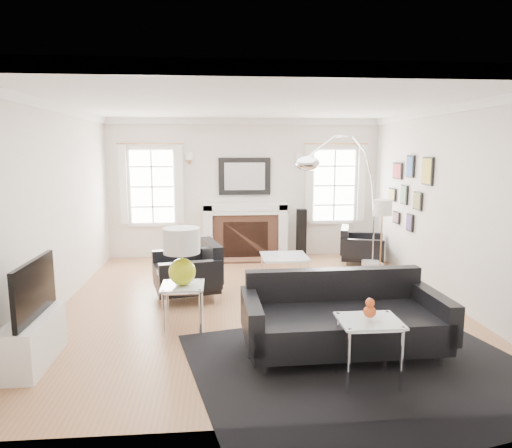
{
  "coord_description": "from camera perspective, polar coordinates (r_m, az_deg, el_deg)",
  "views": [
    {
      "loc": [
        -0.55,
        -6.29,
        2.17
      ],
      "look_at": [
        0.01,
        0.3,
        1.1
      ],
      "focal_mm": 32.0,
      "sensor_mm": 36.0,
      "label": 1
    }
  ],
  "objects": [
    {
      "name": "floor",
      "position": [
        6.67,
        0.16,
        -9.78
      ],
      "size": [
        6.0,
        6.0,
        0.0
      ],
      "primitive_type": "plane",
      "color": "#9D6B42",
      "rests_on": "ground"
    },
    {
      "name": "back_wall",
      "position": [
        9.34,
        -1.44,
        4.47
      ],
      "size": [
        5.5,
        0.04,
        2.8
      ],
      "primitive_type": "cube",
      "color": "silver",
      "rests_on": "floor"
    },
    {
      "name": "front_wall",
      "position": [
        3.42,
        4.55,
        -3.88
      ],
      "size": [
        5.5,
        0.04,
        2.8
      ],
      "primitive_type": "cube",
      "color": "silver",
      "rests_on": "floor"
    },
    {
      "name": "left_wall",
      "position": [
        6.71,
        -23.96,
        1.8
      ],
      "size": [
        0.04,
        6.0,
        2.8
      ],
      "primitive_type": "cube",
      "color": "silver",
      "rests_on": "floor"
    },
    {
      "name": "right_wall",
      "position": [
        7.14,
        22.74,
        2.29
      ],
      "size": [
        0.04,
        6.0,
        2.8
      ],
      "primitive_type": "cube",
      "color": "silver",
      "rests_on": "floor"
    },
    {
      "name": "ceiling",
      "position": [
        6.34,
        0.17,
        14.89
      ],
      "size": [
        5.5,
        6.0,
        0.02
      ],
      "primitive_type": "cube",
      "color": "white",
      "rests_on": "back_wall"
    },
    {
      "name": "crown_molding",
      "position": [
        6.34,
        0.17,
        14.35
      ],
      "size": [
        5.5,
        6.0,
        0.12
      ],
      "primitive_type": "cube",
      "color": "white",
      "rests_on": "back_wall"
    },
    {
      "name": "fireplace",
      "position": [
        9.24,
        -1.34,
        -0.95
      ],
      "size": [
        1.7,
        0.69,
        1.11
      ],
      "color": "white",
      "rests_on": "floor"
    },
    {
      "name": "mantel_mirror",
      "position": [
        9.27,
        -1.43,
        5.98
      ],
      "size": [
        1.05,
        0.07,
        0.75
      ],
      "color": "black",
      "rests_on": "back_wall"
    },
    {
      "name": "window_left",
      "position": [
        9.35,
        -12.85,
        4.61
      ],
      "size": [
        1.24,
        0.15,
        1.62
      ],
      "color": "white",
      "rests_on": "back_wall"
    },
    {
      "name": "window_right",
      "position": [
        9.57,
        9.74,
        4.81
      ],
      "size": [
        1.24,
        0.15,
        1.62
      ],
      "color": "white",
      "rests_on": "back_wall"
    },
    {
      "name": "gallery_wall",
      "position": [
        8.28,
        18.48,
        4.31
      ],
      "size": [
        0.04,
        1.73,
        1.29
      ],
      "color": "black",
      "rests_on": "right_wall"
    },
    {
      "name": "tv_unit",
      "position": [
        5.29,
        -26.05,
        -12.16
      ],
      "size": [
        0.35,
        1.0,
        1.09
      ],
      "color": "white",
      "rests_on": "floor"
    },
    {
      "name": "area_rug",
      "position": [
        4.92,
        13.28,
        -17.16
      ],
      "size": [
        3.85,
        3.43,
        0.01
      ],
      "primitive_type": "cube",
      "rotation": [
        0.0,
        0.0,
        0.23
      ],
      "color": "black",
      "rests_on": "floor"
    },
    {
      "name": "sofa",
      "position": [
        5.1,
        10.66,
        -11.55
      ],
      "size": [
        2.15,
        1.03,
        0.69
      ],
      "color": "black",
      "rests_on": "floor"
    },
    {
      "name": "armchair_left",
      "position": [
        6.87,
        -8.2,
        -6.01
      ],
      "size": [
        1.1,
        1.19,
        0.68
      ],
      "color": "black",
      "rests_on": "floor"
    },
    {
      "name": "armchair_right",
      "position": [
        8.96,
        12.79,
        -2.89
      ],
      "size": [
        1.0,
        1.06,
        0.59
      ],
      "color": "black",
      "rests_on": "floor"
    },
    {
      "name": "coffee_table",
      "position": [
        7.99,
        3.54,
        -4.2
      ],
      "size": [
        0.79,
        0.79,
        0.35
      ],
      "color": "silver",
      "rests_on": "floor"
    },
    {
      "name": "side_table_left",
      "position": [
        5.67,
        -9.13,
        -8.56
      ],
      "size": [
        0.51,
        0.51,
        0.56
      ],
      "color": "silver",
      "rests_on": "floor"
    },
    {
      "name": "nesting_table",
      "position": [
        4.48,
        13.92,
        -13.02
      ],
      "size": [
        0.57,
        0.48,
        0.62
      ],
      "color": "silver",
      "rests_on": "floor"
    },
    {
      "name": "gourd_lamp",
      "position": [
        5.53,
        -9.26,
        -3.53
      ],
      "size": [
        0.44,
        0.44,
        0.7
      ],
      "color": "#C7D71A",
      "rests_on": "side_table_left"
    },
    {
      "name": "orange_vase",
      "position": [
        4.4,
        14.04,
        -10.28
      ],
      "size": [
        0.12,
        0.12,
        0.19
      ],
      "color": "#C74919",
      "rests_on": "nesting_table"
    },
    {
      "name": "arc_floor_lamp",
      "position": [
        7.45,
        10.93,
        2.75
      ],
      "size": [
        1.77,
        1.64,
        2.51
      ],
      "color": "silver",
      "rests_on": "floor"
    },
    {
      "name": "stick_floor_lamp",
      "position": [
        7.23,
        15.51,
        1.42
      ],
      "size": [
        0.29,
        0.29,
        1.42
      ],
      "color": "#B87740",
      "rests_on": "floor"
    },
    {
      "name": "speaker_tower",
      "position": [
        9.24,
        5.68,
        -1.24
      ],
      "size": [
        0.22,
        0.22,
        1.0
      ],
      "primitive_type": "cube",
      "rotation": [
        0.0,
        0.0,
        -0.11
      ],
      "color": "black",
      "rests_on": "floor"
    }
  ]
}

